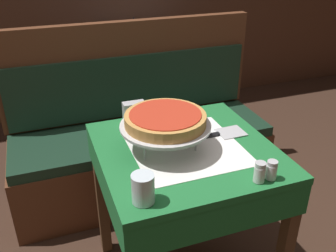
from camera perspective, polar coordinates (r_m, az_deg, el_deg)
The scene contains 11 objects.
dining_table_front at distance 1.57m, azimuth 2.66°, elevation -6.65°, with size 0.70×0.70×0.74m.
dining_table_rear at distance 3.10m, azimuth -3.67°, elevation 11.25°, with size 0.73×0.73×0.75m.
booth_bench at distance 2.37m, azimuth -4.16°, elevation -3.14°, with size 1.56×0.51×1.05m.
pizza_pan_stand at distance 1.46m, azimuth -0.40°, elevation -0.11°, with size 0.36×0.36×0.11m.
deep_dish_pizza at distance 1.44m, azimuth -0.41°, elevation 1.08°, with size 0.32×0.32×0.05m.
pizza_server at distance 1.60m, azimuth 7.40°, elevation -1.32°, with size 0.29×0.10×0.01m.
water_glass_near at distance 1.20m, azimuth -3.83°, elevation -9.47°, with size 0.07×0.07×0.10m.
salt_shaker at distance 1.33m, azimuth 13.80°, elevation -6.85°, with size 0.04×0.04×0.08m.
pepper_shaker at distance 1.36m, azimuth 15.51°, elevation -6.48°, with size 0.04×0.04×0.07m.
napkin_holder at distance 1.70m, azimuth -5.16°, elevation 2.21°, with size 0.10×0.05×0.09m.
condiment_caddy at distance 3.06m, azimuth -5.15°, elevation 13.83°, with size 0.14×0.14×0.17m.
Camera 1 is at (-0.51, -1.19, 1.52)m, focal length 40.00 mm.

